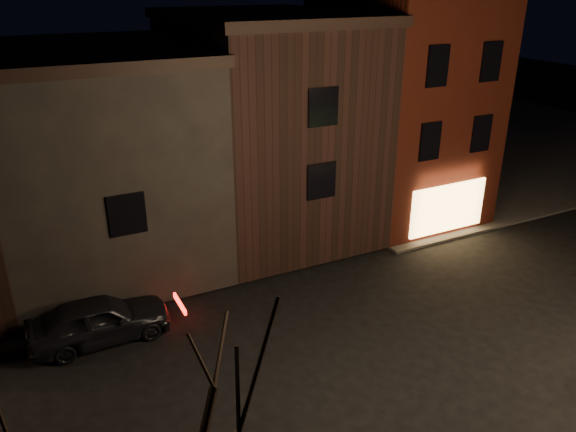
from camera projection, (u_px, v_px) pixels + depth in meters
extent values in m
plane|color=black|center=(364.00, 352.00, 17.52)|extent=(120.00, 120.00, 0.00)
cube|color=#2D2B28|center=(437.00, 132.00, 42.21)|extent=(30.00, 30.00, 0.12)
cube|color=#4B170D|center=(398.00, 107.00, 26.63)|extent=(6.00, 8.00, 10.00)
cube|color=#F5C06E|center=(448.00, 208.00, 24.76)|extent=(4.00, 0.12, 2.20)
cube|color=black|center=(265.00, 128.00, 24.95)|extent=(7.00, 10.00, 9.00)
cube|color=black|center=(263.00, 16.00, 23.11)|extent=(7.30, 10.30, 0.40)
cube|color=black|center=(99.00, 161.00, 22.14)|extent=(7.50, 10.00, 8.00)
cube|color=black|center=(83.00, 51.00, 20.49)|extent=(7.80, 10.30, 0.40)
imported|color=black|center=(100.00, 320.00, 17.87)|extent=(4.41, 1.81, 1.50)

